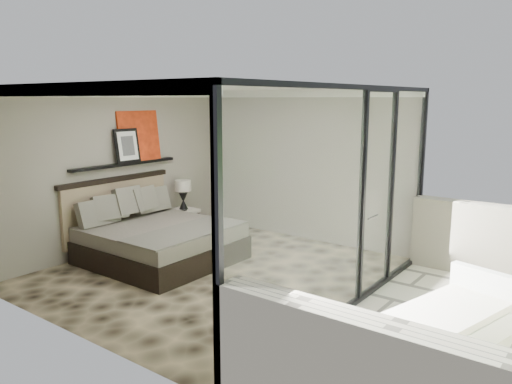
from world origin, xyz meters
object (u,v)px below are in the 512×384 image
Objects in this scene: table_lamp at (183,191)px; lounger at (450,321)px; bed at (156,238)px; nightstand at (183,223)px.

table_lamp reaches higher than lounger.
bed reaches higher than lounger.
table_lamp is 5.63m from lounger.
table_lamp is at bearing -178.31° from lounger.
bed is 1.25× the size of lounger.
bed is 4.50× the size of nightstand.
nightstand is (-0.72, 1.33, -0.11)m from bed.
bed reaches higher than table_lamp.
bed is at bearing -61.85° from table_lamp.
lounger is (5.43, -1.24, -0.05)m from nightstand.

